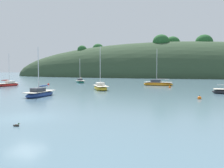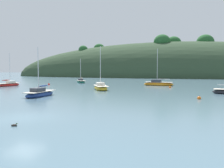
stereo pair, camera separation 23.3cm
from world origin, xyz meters
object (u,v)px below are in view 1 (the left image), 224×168
sailboat_yellow_far (9,84)px  sailboat_white_near (158,84)px  mooring_buoy_outer (170,87)px  sailboat_black_sloop (80,82)px  duck_lone_left (16,125)px  mooring_buoy_inner (48,84)px  sailboat_cream_ketch (40,94)px  mooring_buoy_channel (199,98)px  sailboat_grey_yawl (101,88)px

sailboat_yellow_far → sailboat_white_near: size_ratio=0.86×
mooring_buoy_outer → sailboat_yellow_far: bearing=-170.2°
sailboat_black_sloop → duck_lone_left: size_ratio=15.12×
sailboat_white_near → mooring_buoy_inner: sailboat_white_near is taller
sailboat_cream_ketch → sailboat_black_sloop: 30.12m
sailboat_cream_ketch → mooring_buoy_outer: 24.23m
sailboat_yellow_far → mooring_buoy_inner: 7.96m
mooring_buoy_channel → mooring_buoy_inner: size_ratio=1.00×
sailboat_black_sloop → duck_lone_left: 45.88m
sailboat_yellow_far → sailboat_cream_ketch: (17.16, -13.87, 0.01)m
sailboat_black_sloop → mooring_buoy_channel: size_ratio=11.68×
mooring_buoy_channel → mooring_buoy_outer: bearing=105.7°
sailboat_yellow_far → sailboat_cream_ketch: sailboat_yellow_far is taller
mooring_buoy_inner → sailboat_yellow_far: bearing=-137.3°
sailboat_cream_ketch → mooring_buoy_channel: bearing=9.9°
sailboat_cream_ketch → mooring_buoy_channel: 19.38m
mooring_buoy_inner → duck_lone_left: (19.38, -33.18, -0.07)m
sailboat_cream_ketch → sailboat_white_near: bearing=65.0°
sailboat_grey_yawl → mooring_buoy_inner: (-15.11, 7.66, -0.24)m
mooring_buoy_outer → mooring_buoy_inner: same height
sailboat_cream_ketch → sailboat_black_sloop: bearing=106.0°
sailboat_black_sloop → sailboat_yellow_far: bearing=-120.4°
sailboat_grey_yawl → sailboat_black_sloop: bearing=124.9°
mooring_buoy_channel → sailboat_grey_yawl: bearing=151.6°
sailboat_yellow_far → mooring_buoy_outer: 32.21m
mooring_buoy_inner → sailboat_black_sloop: bearing=72.7°
sailboat_white_near → mooring_buoy_inner: (-23.00, -5.74, -0.26)m
sailboat_black_sloop → sailboat_grey_yawl: bearing=-55.1°
sailboat_cream_ketch → duck_lone_left: size_ratio=15.26×
sailboat_white_near → mooring_buoy_outer: 6.36m
sailboat_white_near → mooring_buoy_outer: bearing=-62.9°
mooring_buoy_channel → duck_lone_left: size_ratio=1.29×
sailboat_grey_yawl → mooring_buoy_inner: sailboat_grey_yawl is taller
sailboat_black_sloop → mooring_buoy_channel: 37.52m
sailboat_yellow_far → mooring_buoy_inner: (5.85, 5.40, -0.21)m
mooring_buoy_outer → mooring_buoy_inner: (-25.89, -0.08, 0.00)m
sailboat_grey_yawl → mooring_buoy_inner: bearing=153.1°
sailboat_cream_ketch → mooring_buoy_channel: (19.09, 3.32, -0.22)m
sailboat_yellow_far → mooring_buoy_channel: 37.76m
sailboat_grey_yawl → sailboat_black_sloop: 21.15m
sailboat_grey_yawl → duck_lone_left: sailboat_grey_yawl is taller
sailboat_white_near → sailboat_cream_ketch: bearing=-115.0°
mooring_buoy_inner → duck_lone_left: 38.42m
mooring_buoy_outer → mooring_buoy_inner: 25.89m
sailboat_cream_ketch → mooring_buoy_outer: (14.58, 19.35, -0.22)m
sailboat_cream_ketch → sailboat_black_sloop: size_ratio=1.01×
sailboat_grey_yawl → sailboat_cream_ketch: size_ratio=1.18×
sailboat_yellow_far → duck_lone_left: size_ratio=16.43×
mooring_buoy_channel → mooring_buoy_inner: bearing=152.3°
sailboat_grey_yawl → duck_lone_left: bearing=-80.5°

